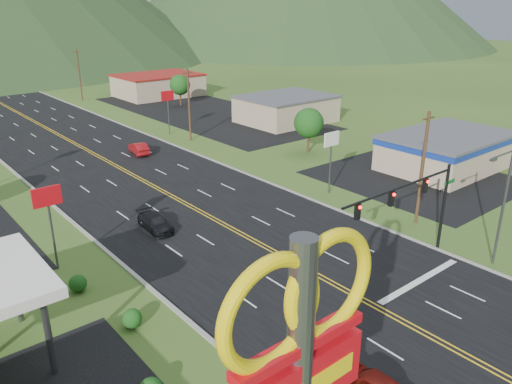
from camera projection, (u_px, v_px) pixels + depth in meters
traffic_signal at (416, 198)px, 35.50m from camera, size 13.10×0.43×7.00m
streetlight_east at (503, 200)px, 35.47m from camera, size 3.28×0.25×9.00m
building_east_near at (447, 149)px, 58.52m from camera, size 15.40×10.40×4.10m
building_east_mid at (286, 109)px, 81.36m from camera, size 14.40×11.40×4.30m
building_east_far at (158, 85)px, 104.16m from camera, size 16.40×12.40×4.50m
pole_sign_west_a at (48, 205)px, 34.92m from camera, size 2.00×0.18×6.40m
pole_sign_east_a at (331, 145)px, 49.57m from camera, size 2.00×0.18×6.40m
pole_sign_east_b at (168, 100)px, 72.62m from camera, size 2.00×0.18×6.40m
tree_east_a at (309, 123)px, 63.99m from camera, size 3.84×3.84×5.82m
tree_east_b at (180, 85)px, 93.75m from camera, size 3.84×3.84×5.82m
utility_pole_a at (422, 168)px, 42.63m from camera, size 1.60×0.28×10.00m
utility_pole_b at (189, 104)px, 69.29m from camera, size 1.60×0.28×10.00m
utility_pole_c at (79, 75)px, 98.11m from camera, size 1.60×0.28×10.00m
utility_pole_d at (20, 58)px, 126.93m from camera, size 1.60×0.28×10.00m
car_dark_mid at (155, 223)px, 42.73m from camera, size 2.02×4.52×1.29m
car_red_far at (139, 148)px, 64.32m from camera, size 2.30×4.68×1.48m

